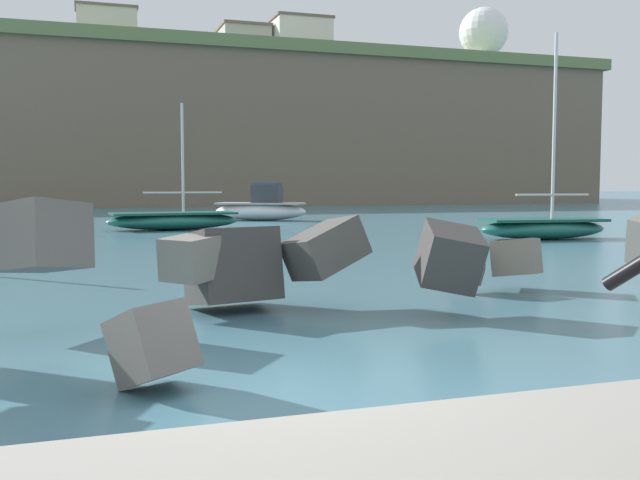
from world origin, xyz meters
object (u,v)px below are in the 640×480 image
at_px(boat_near_right, 174,220).
at_px(station_building_annex, 107,35).
at_px(radar_dome, 483,40).
at_px(mooring_buoy_middle, 511,225).
at_px(station_building_west, 242,46).
at_px(station_building_east, 34,53).
at_px(station_building_central, 301,40).
at_px(boat_mid_right, 543,227).
at_px(boat_mid_left, 261,208).

distance_m(boat_near_right, station_building_annex, 58.01).
bearing_deg(radar_dome, boat_near_right, -131.66).
relative_size(mooring_buoy_middle, station_building_west, 0.06).
bearing_deg(boat_near_right, station_building_east, 98.01).
xyz_separation_m(boat_near_right, station_building_central, (20.54, 47.75, 18.34)).
relative_size(boat_near_right, boat_mid_right, 0.80).
relative_size(boat_mid_right, station_building_annex, 1.10).
height_order(boat_mid_left, station_building_annex, station_building_annex).
bearing_deg(station_building_annex, station_building_east, 129.46).
bearing_deg(station_building_annex, station_building_central, -18.37).
height_order(boat_mid_left, station_building_central, station_building_central).
relative_size(mooring_buoy_middle, station_building_annex, 0.06).
bearing_deg(boat_mid_left, boat_near_right, -128.98).
distance_m(boat_mid_right, station_building_central, 61.28).
bearing_deg(station_building_east, boat_near_right, -81.99).
height_order(boat_near_right, boat_mid_left, boat_near_right).
distance_m(station_building_west, station_building_annex, 15.60).
xyz_separation_m(boat_mid_left, station_building_east, (-14.98, 57.82, 17.91)).
height_order(mooring_buoy_middle, radar_dome, radar_dome).
bearing_deg(boat_mid_left, station_building_central, 70.07).
xyz_separation_m(radar_dome, station_building_central, (-28.29, -7.12, -3.16)).
bearing_deg(boat_near_right, station_building_annex, 90.78).
height_order(boat_mid_right, station_building_west, station_building_west).
bearing_deg(boat_mid_right, mooring_buoy_middle, 68.65).
xyz_separation_m(mooring_buoy_middle, station_building_west, (-0.11, 55.90, 18.12)).
height_order(boat_mid_right, station_building_annex, station_building_annex).
xyz_separation_m(boat_mid_right, station_building_annex, (-13.14, 64.98, 18.93)).
relative_size(boat_near_right, mooring_buoy_middle, 13.89).
xyz_separation_m(mooring_buoy_middle, station_building_annex, (-15.20, 59.71, 19.17)).
height_order(boat_mid_left, mooring_buoy_middle, boat_mid_left).
height_order(boat_mid_right, mooring_buoy_middle, boat_mid_right).
distance_m(boat_mid_left, radar_dome, 67.61).
relative_size(boat_mid_right, station_building_central, 1.14).
distance_m(boat_near_right, mooring_buoy_middle, 15.26).
distance_m(mooring_buoy_middle, station_building_annex, 64.53).
height_order(boat_mid_left, boat_mid_right, boat_mid_right).
relative_size(boat_mid_right, station_building_west, 1.05).
relative_size(station_building_central, station_building_annex, 0.97).
bearing_deg(station_building_west, station_building_east, 149.19).
xyz_separation_m(boat_mid_left, station_building_west, (8.52, 43.80, 17.64)).
xyz_separation_m(boat_mid_right, mooring_buoy_middle, (2.06, 5.27, -0.24)).
bearing_deg(station_building_west, boat_mid_left, -101.00).
distance_m(radar_dome, station_building_annex, 49.64).
height_order(boat_near_right, radar_dome, radar_dome).
bearing_deg(boat_mid_right, station_building_west, 88.17).
distance_m(station_building_central, station_building_annex, 22.43).
bearing_deg(station_building_west, boat_near_right, -105.71).
xyz_separation_m(boat_near_right, station_building_east, (-9.15, 65.02, 18.17)).
xyz_separation_m(station_building_west, station_building_annex, (-15.10, 3.81, 1.05)).
bearing_deg(boat_near_right, mooring_buoy_middle, -18.69).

